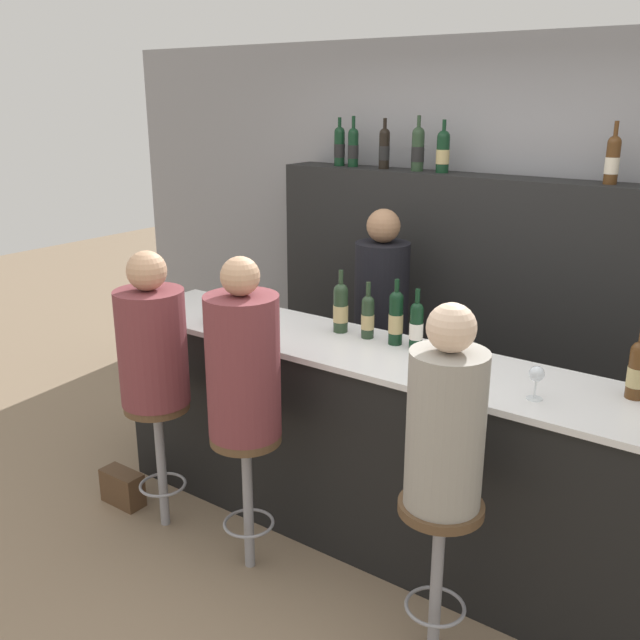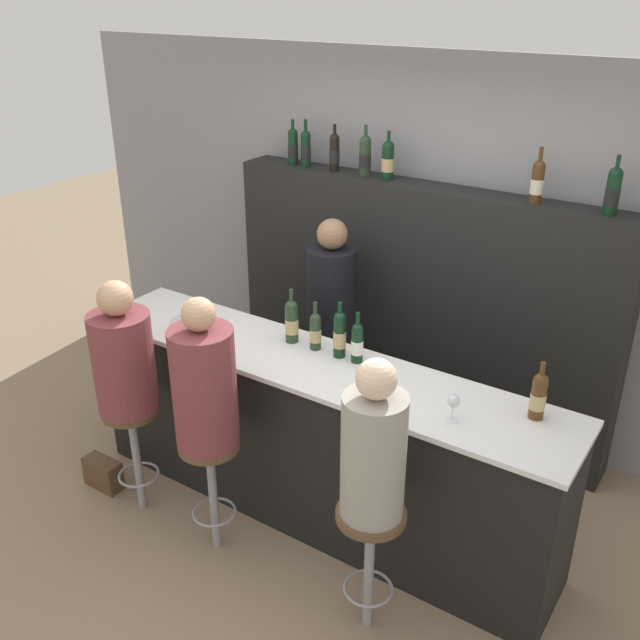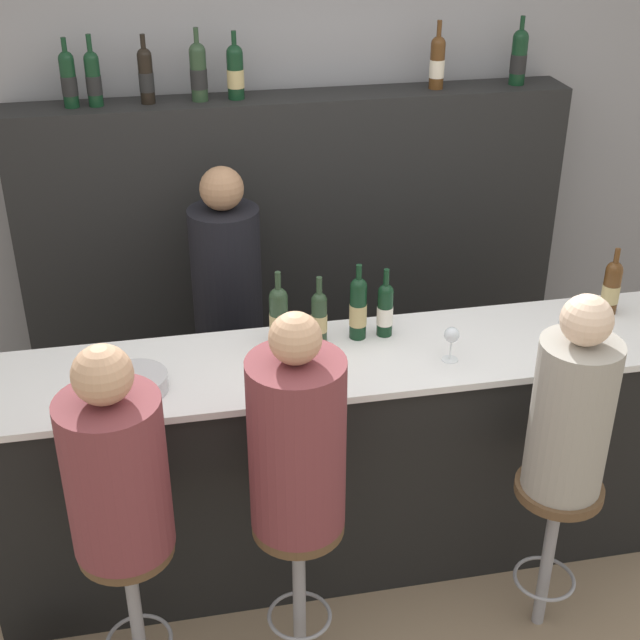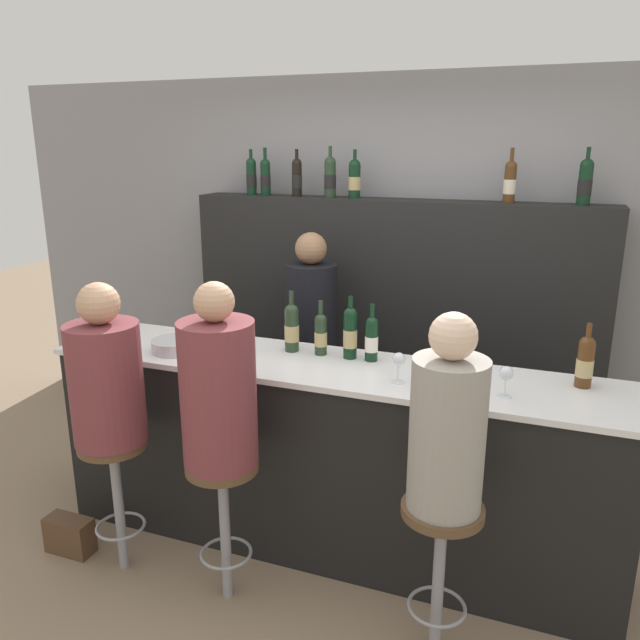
# 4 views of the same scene
# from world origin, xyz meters

# --- Properties ---
(ground_plane) EXTENTS (16.00, 16.00, 0.00)m
(ground_plane) POSITION_xyz_m (0.00, 0.00, 0.00)
(ground_plane) COLOR #8C755B
(wall_back) EXTENTS (6.40, 0.05, 2.60)m
(wall_back) POSITION_xyz_m (0.00, 1.78, 1.30)
(wall_back) COLOR gray
(wall_back) RESTS_ON ground_plane
(bar_counter) EXTENTS (3.00, 0.60, 1.05)m
(bar_counter) POSITION_xyz_m (0.00, 0.28, 0.53)
(bar_counter) COLOR black
(bar_counter) RESTS_ON ground_plane
(back_bar_cabinet) EXTENTS (2.81, 0.28, 1.78)m
(back_bar_cabinet) POSITION_xyz_m (0.00, 1.55, 0.89)
(back_bar_cabinet) COLOR black
(back_bar_cabinet) RESTS_ON ground_plane
(wine_bottle_counter_0) EXTENTS (0.08, 0.08, 0.33)m
(wine_bottle_counter_0) POSITION_xyz_m (-0.26, 0.42, 1.18)
(wine_bottle_counter_0) COLOR #233823
(wine_bottle_counter_0) RESTS_ON bar_counter
(wine_bottle_counter_1) EXTENTS (0.07, 0.07, 0.29)m
(wine_bottle_counter_1) POSITION_xyz_m (-0.09, 0.42, 1.17)
(wine_bottle_counter_1) COLOR #233823
(wine_bottle_counter_1) RESTS_ON bar_counter
(wine_bottle_counter_2) EXTENTS (0.07, 0.07, 0.33)m
(wine_bottle_counter_2) POSITION_xyz_m (0.07, 0.42, 1.19)
(wine_bottle_counter_2) COLOR black
(wine_bottle_counter_2) RESTS_ON bar_counter
(wine_bottle_counter_3) EXTENTS (0.07, 0.07, 0.30)m
(wine_bottle_counter_3) POSITION_xyz_m (0.19, 0.42, 1.17)
(wine_bottle_counter_3) COLOR black
(wine_bottle_counter_3) RESTS_ON bar_counter
(wine_bottle_counter_4) EXTENTS (0.08, 0.08, 0.31)m
(wine_bottle_counter_4) POSITION_xyz_m (1.21, 0.42, 1.17)
(wine_bottle_counter_4) COLOR #4C2D14
(wine_bottle_counter_4) RESTS_ON bar_counter
(wine_bottle_backbar_0) EXTENTS (0.07, 0.07, 0.32)m
(wine_bottle_backbar_0) POSITION_xyz_m (-1.05, 1.55, 1.91)
(wine_bottle_backbar_0) COLOR black
(wine_bottle_backbar_0) RESTS_ON back_bar_cabinet
(wine_bottle_backbar_1) EXTENTS (0.07, 0.07, 0.33)m
(wine_bottle_backbar_1) POSITION_xyz_m (-0.94, 1.55, 1.91)
(wine_bottle_backbar_1) COLOR black
(wine_bottle_backbar_1) RESTS_ON back_bar_cabinet
(wine_bottle_backbar_2) EXTENTS (0.07, 0.07, 0.32)m
(wine_bottle_backbar_2) POSITION_xyz_m (-0.70, 1.55, 1.91)
(wine_bottle_backbar_2) COLOR black
(wine_bottle_backbar_2) RESTS_ON back_bar_cabinet
(wine_bottle_backbar_3) EXTENTS (0.08, 0.08, 0.34)m
(wine_bottle_backbar_3) POSITION_xyz_m (-0.45, 1.55, 1.92)
(wine_bottle_backbar_3) COLOR #233823
(wine_bottle_backbar_3) RESTS_ON back_bar_cabinet
(wine_bottle_backbar_4) EXTENTS (0.08, 0.08, 0.32)m
(wine_bottle_backbar_4) POSITION_xyz_m (-0.28, 1.55, 1.91)
(wine_bottle_backbar_4) COLOR black
(wine_bottle_backbar_4) RESTS_ON back_bar_cabinet
(wine_bottle_backbar_5) EXTENTS (0.08, 0.08, 0.33)m
(wine_bottle_backbar_5) POSITION_xyz_m (0.73, 1.55, 1.91)
(wine_bottle_backbar_5) COLOR #4C2D14
(wine_bottle_backbar_5) RESTS_ON back_bar_cabinet
(wine_bottle_backbar_6) EXTENTS (0.08, 0.08, 0.34)m
(wine_bottle_backbar_6) POSITION_xyz_m (1.16, 1.55, 1.92)
(wine_bottle_backbar_6) COLOR black
(wine_bottle_backbar_6) RESTS_ON back_bar_cabinet
(wine_glass_0) EXTENTS (0.07, 0.07, 0.15)m
(wine_glass_0) POSITION_xyz_m (0.40, 0.17, 1.16)
(wine_glass_0) COLOR silver
(wine_glass_0) RESTS_ON bar_counter
(wine_glass_1) EXTENTS (0.07, 0.07, 0.14)m
(wine_glass_1) POSITION_xyz_m (0.88, 0.17, 1.15)
(wine_glass_1) COLOR silver
(wine_glass_1) RESTS_ON bar_counter
(metal_bowl) EXTENTS (0.25, 0.25, 0.07)m
(metal_bowl) POSITION_xyz_m (-0.85, 0.19, 1.08)
(metal_bowl) COLOR #B7B7BC
(metal_bowl) RESTS_ON bar_counter
(bar_stool_left) EXTENTS (0.34, 0.34, 0.73)m
(bar_stool_left) POSITION_xyz_m (-0.92, -0.29, 0.56)
(bar_stool_left) COLOR gray
(bar_stool_left) RESTS_ON ground_plane
(guest_seated_left) EXTENTS (0.35, 0.35, 0.80)m
(guest_seated_left) POSITION_xyz_m (-0.92, -0.29, 1.06)
(guest_seated_left) COLOR brown
(guest_seated_left) RESTS_ON bar_stool_left
(bar_stool_middle) EXTENTS (0.34, 0.34, 0.73)m
(bar_stool_middle) POSITION_xyz_m (-0.31, -0.29, 0.56)
(bar_stool_middle) COLOR gray
(bar_stool_middle) RESTS_ON ground_plane
(guest_seated_middle) EXTENTS (0.34, 0.34, 0.85)m
(guest_seated_middle) POSITION_xyz_m (-0.31, -0.29, 1.09)
(guest_seated_middle) COLOR brown
(guest_seated_middle) RESTS_ON bar_stool_middle
(bar_stool_right) EXTENTS (0.34, 0.34, 0.73)m
(bar_stool_right) POSITION_xyz_m (0.71, -0.29, 0.56)
(bar_stool_right) COLOR gray
(bar_stool_right) RESTS_ON ground_plane
(guest_seated_right) EXTENTS (0.30, 0.30, 0.81)m
(guest_seated_right) POSITION_xyz_m (0.71, -0.29, 1.08)
(guest_seated_right) COLOR gray
(guest_seated_right) RESTS_ON bar_stool_right
(bartender) EXTENTS (0.33, 0.33, 1.60)m
(bartender) POSITION_xyz_m (-0.41, 1.09, 0.74)
(bartender) COLOR black
(bartender) RESTS_ON ground_plane
(handbag) EXTENTS (0.26, 0.12, 0.20)m
(handbag) POSITION_xyz_m (-1.27, -0.29, 0.10)
(handbag) COLOR #513823
(handbag) RESTS_ON ground_plane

